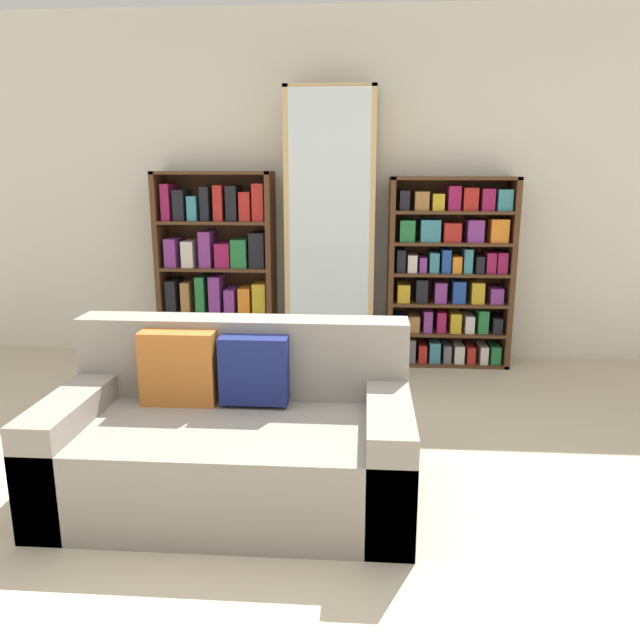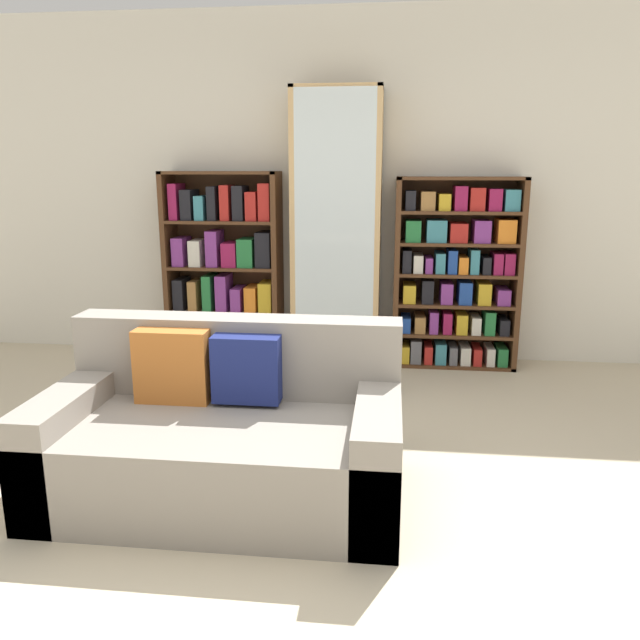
% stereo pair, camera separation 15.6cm
% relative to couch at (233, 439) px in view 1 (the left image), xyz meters
% --- Properties ---
extents(ground_plane, '(16.00, 16.00, 0.00)m').
position_rel_couch_xyz_m(ground_plane, '(0.31, -0.41, -0.28)').
color(ground_plane, beige).
extents(wall_back, '(6.58, 0.06, 2.70)m').
position_rel_couch_xyz_m(wall_back, '(0.31, 2.39, 1.07)').
color(wall_back, silver).
rests_on(wall_back, ground).
extents(couch, '(1.63, 0.88, 0.80)m').
position_rel_couch_xyz_m(couch, '(0.00, 0.00, 0.00)').
color(couch, gray).
rests_on(couch, ground).
extents(bookshelf_left, '(0.92, 0.32, 1.49)m').
position_rel_couch_xyz_m(bookshelf_left, '(-0.56, 2.18, 0.44)').
color(bookshelf_left, '#4C2D19').
rests_on(bookshelf_left, ground).
extents(display_cabinet, '(0.68, 0.36, 2.10)m').
position_rel_couch_xyz_m(display_cabinet, '(0.33, 2.17, 0.77)').
color(display_cabinet, tan).
rests_on(display_cabinet, ground).
extents(bookshelf_right, '(0.95, 0.32, 1.45)m').
position_rel_couch_xyz_m(bookshelf_right, '(1.26, 2.18, 0.44)').
color(bookshelf_right, '#4C2D19').
rests_on(bookshelf_right, ground).
extents(wine_bottle, '(0.08, 0.08, 0.36)m').
position_rel_couch_xyz_m(wine_bottle, '(0.77, 1.44, -0.13)').
color(wine_bottle, '#192333').
rests_on(wine_bottle, ground).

